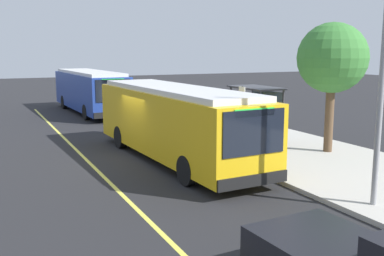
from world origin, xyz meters
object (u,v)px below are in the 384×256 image
Objects in this scene: transit_bus_second at (90,90)px; pedestrian_commuter at (224,122)px; waiting_bench at (260,128)px; route_sign_post at (242,111)px; transit_bus_main at (175,120)px.

transit_bus_second is 6.43× the size of pedestrian_commuter.
waiting_bench is 0.57× the size of route_sign_post.
transit_bus_main is 3.87× the size of route_sign_post.
transit_bus_main and transit_bus_second have the same top height.
transit_bus_second and route_sign_post have the same top height.
transit_bus_second reaches higher than pedestrian_commuter.
waiting_bench is at bearing 20.35° from transit_bus_second.
transit_bus_main is 1.00× the size of transit_bus_second.
route_sign_post is at bearing -45.49° from waiting_bench.
route_sign_post is 1.66× the size of pedestrian_commuter.
transit_bus_main is 5.63m from waiting_bench.
transit_bus_second reaches higher than waiting_bench.
transit_bus_main is at bearing -0.61° from transit_bus_second.
waiting_bench is 2.21m from pedestrian_commuter.
pedestrian_commuter is (-1.57, 3.12, -0.50)m from transit_bus_main.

